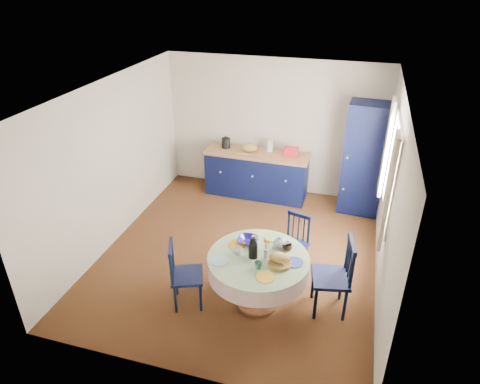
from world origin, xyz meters
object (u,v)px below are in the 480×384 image
Objects in this scene: chair_far at (294,243)px; mug_a at (238,251)px; mug_c at (287,247)px; pantry_cabinet at (364,159)px; cobalt_bowl at (248,240)px; chair_right at (335,276)px; mug_b at (258,266)px; mug_d at (255,239)px; chair_left at (184,274)px; dining_table at (259,265)px; kitchen_counter at (256,173)px.

mug_a is at bearing -107.17° from chair_far.
mug_c is at bearing 23.23° from mug_a.
pantry_cabinet reaches higher than cobalt_bowl.
chair_right reaches higher than chair_far.
chair_right reaches higher than mug_b.
cobalt_bowl is (-0.08, -0.04, -0.01)m from mug_d.
chair_right is at bearing -32.73° from chair_far.
pantry_cabinet is 1.87× the size of chair_right.
chair_left reaches higher than cobalt_bowl.
dining_table is 13.13× the size of mug_b.
chair_far is (0.29, 0.88, -0.20)m from dining_table.
mug_c is (-0.61, 0.06, 0.27)m from chair_right.
mug_d is (0.78, 0.52, 0.33)m from chair_left.
mug_c is at bearing -103.94° from pantry_cabinet.
dining_table is at bearing -66.76° from mug_d.
mug_d is (-1.25, -2.55, -0.18)m from pantry_cabinet.
mug_b reaches higher than cobalt_bowl.
mug_c is (1.21, 0.47, 0.34)m from chair_left.
chair_right is (0.62, -0.69, 0.10)m from chair_far.
dining_table is at bearing -89.99° from chair_right.
pantry_cabinet is at bearing 72.49° from mug_c.
chair_right is 1.22m from mug_a.
chair_far is (1.06, -2.02, -0.01)m from kitchen_counter.
chair_far reaches higher than mug_a.
dining_table is 0.95m from chair_far.
kitchen_counter is 2.28m from chair_far.
pantry_cabinet reaches higher than chair_far.
chair_left is 0.88× the size of chair_right.
chair_left is 1.63m from chair_far.
kitchen_counter is at bearing 104.40° from mug_b.
mug_a is (-0.27, -0.00, 0.17)m from dining_table.
chair_right is at bearing 11.58° from dining_table.
kitchen_counter is 2.88m from mug_c.
pantry_cabinet is 2.91m from cobalt_bowl.
pantry_cabinet is 17.48× the size of mug_a.
chair_far is 9.31× the size of mug_d.
dining_table is 0.37m from cobalt_bowl.
mug_a is at bearing -79.20° from kitchen_counter.
chair_far is 0.87m from cobalt_bowl.
mug_c is at bearing -106.88° from chair_right.
dining_table is 1.46× the size of chair_far.
mug_d is at bearing -110.81° from chair_far.
pantry_cabinet is 2.74m from mug_c.
cobalt_bowl is (0.70, 0.49, 0.32)m from chair_left.
cobalt_bowl is (-1.33, -2.58, -0.19)m from pantry_cabinet.
chair_far is at bearing -109.22° from pantry_cabinet.
chair_far is 3.25× the size of cobalt_bowl.
mug_c is at bearing -73.99° from chair_far.
dining_table is (0.76, -2.90, 0.19)m from kitchen_counter.
mug_d is 0.09m from cobalt_bowl.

